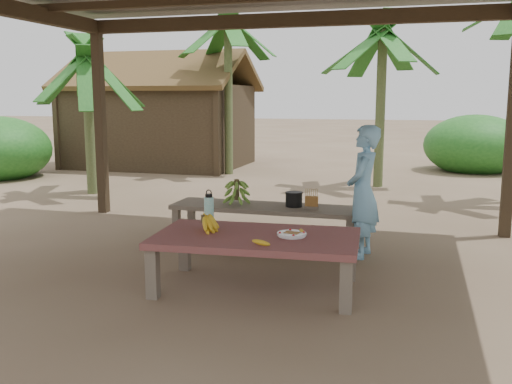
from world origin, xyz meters
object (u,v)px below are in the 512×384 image
(ripe_banana_bunch, at_px, (203,222))
(woman, at_px, (363,192))
(bench, at_px, (265,210))
(water_flask, at_px, (209,210))
(cooking_pot, at_px, (294,200))
(work_table, at_px, (256,242))
(plate, at_px, (292,234))

(ripe_banana_bunch, height_order, woman, woman)
(bench, height_order, water_flask, water_flask)
(bench, xyz_separation_m, woman, (1.16, -0.28, 0.32))
(bench, height_order, cooking_pot, cooking_pot)
(work_table, relative_size, bench, 0.85)
(bench, xyz_separation_m, cooking_pot, (0.34, 0.04, 0.14))
(water_flask, bearing_deg, ripe_banana_bunch, -80.43)
(ripe_banana_bunch, bearing_deg, cooking_pot, 73.38)
(work_table, bearing_deg, bench, 98.39)
(cooking_pot, height_order, woman, woman)
(ripe_banana_bunch, xyz_separation_m, plate, (0.82, 0.03, -0.07))
(work_table, distance_m, water_flask, 0.66)
(bench, distance_m, cooking_pot, 0.37)
(work_table, height_order, water_flask, water_flask)
(work_table, bearing_deg, plate, 2.34)
(cooking_pot, bearing_deg, woman, -21.14)
(woman, bearing_deg, work_table, -24.75)
(water_flask, xyz_separation_m, cooking_pot, (0.54, 1.36, -0.11))
(ripe_banana_bunch, height_order, water_flask, water_flask)
(cooking_pot, distance_m, woman, 0.90)
(plate, bearing_deg, cooking_pot, 101.52)
(work_table, distance_m, plate, 0.33)
(bench, xyz_separation_m, ripe_banana_bunch, (-0.15, -1.61, 0.19))
(water_flask, height_order, woman, woman)
(plate, height_order, water_flask, water_flask)
(bench, distance_m, ripe_banana_bunch, 1.63)
(work_table, xyz_separation_m, bench, (-0.36, 1.61, -0.04))
(cooking_pot, bearing_deg, plate, -78.48)
(bench, xyz_separation_m, plate, (0.67, -1.58, 0.12))
(plate, xyz_separation_m, water_flask, (-0.87, 0.26, 0.13))
(bench, bearing_deg, cooking_pot, 7.12)
(ripe_banana_bunch, distance_m, water_flask, 0.30)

